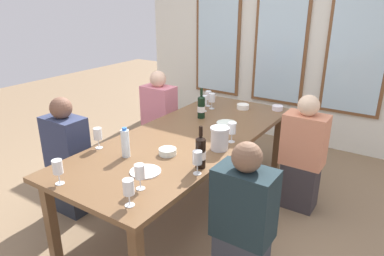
# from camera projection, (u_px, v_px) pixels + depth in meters

# --- Properties ---
(ground_plane) EXTENTS (12.00, 12.00, 0.00)m
(ground_plane) POSITION_uv_depth(u_px,v_px,m) (188.00, 206.00, 3.42)
(ground_plane) COLOR #856B4E
(back_wall_with_windows) EXTENTS (4.24, 0.10, 2.90)m
(back_wall_with_windows) POSITION_uv_depth(u_px,v_px,m) (282.00, 33.00, 4.63)
(back_wall_with_windows) COLOR silver
(back_wall_with_windows) RESTS_ON ground
(dining_table) EXTENTS (1.04, 2.55, 0.74)m
(dining_table) POSITION_uv_depth(u_px,v_px,m) (188.00, 142.00, 3.18)
(dining_table) COLOR brown
(dining_table) RESTS_ON ground
(white_plate_0) EXTENTS (0.22, 0.22, 0.01)m
(white_plate_0) POSITION_uv_depth(u_px,v_px,m) (145.00, 171.00, 2.51)
(white_plate_0) COLOR white
(white_plate_0) RESTS_ON dining_table
(white_plate_1) EXTENTS (0.20, 0.20, 0.01)m
(white_plate_1) POSITION_uv_depth(u_px,v_px,m) (227.00, 123.00, 3.45)
(white_plate_1) COLOR white
(white_plate_1) RESTS_ON dining_table
(metal_pitcher) EXTENTS (0.16, 0.16, 0.19)m
(metal_pitcher) POSITION_uv_depth(u_px,v_px,m) (220.00, 138.00, 2.84)
(metal_pitcher) COLOR silver
(metal_pitcher) RESTS_ON dining_table
(wine_bottle_0) EXTENTS (0.08, 0.08, 0.31)m
(wine_bottle_0) POSITION_uv_depth(u_px,v_px,m) (201.00, 107.00, 3.56)
(wine_bottle_0) COLOR black
(wine_bottle_0) RESTS_ON dining_table
(wine_bottle_1) EXTENTS (0.08, 0.08, 0.32)m
(wine_bottle_1) POSITION_uv_depth(u_px,v_px,m) (201.00, 152.00, 2.54)
(wine_bottle_1) COLOR black
(wine_bottle_1) RESTS_ON dining_table
(tasting_bowl_0) EXTENTS (0.14, 0.14, 0.05)m
(tasting_bowl_0) POSITION_uv_depth(u_px,v_px,m) (168.00, 152.00, 2.77)
(tasting_bowl_0) COLOR white
(tasting_bowl_0) RESTS_ON dining_table
(tasting_bowl_1) EXTENTS (0.13, 0.13, 0.05)m
(tasting_bowl_1) POSITION_uv_depth(u_px,v_px,m) (243.00, 107.00, 3.88)
(tasting_bowl_1) COLOR white
(tasting_bowl_1) RESTS_ON dining_table
(tasting_bowl_2) EXTENTS (0.12, 0.12, 0.05)m
(tasting_bowl_2) POSITION_uv_depth(u_px,v_px,m) (277.00, 108.00, 3.84)
(tasting_bowl_2) COLOR white
(tasting_bowl_2) RESTS_ON dining_table
(water_bottle) EXTENTS (0.06, 0.06, 0.24)m
(water_bottle) POSITION_uv_depth(u_px,v_px,m) (125.00, 143.00, 2.71)
(water_bottle) COLOR white
(water_bottle) RESTS_ON dining_table
(wine_glass_0) EXTENTS (0.07, 0.07, 0.17)m
(wine_glass_0) POSITION_uv_depth(u_px,v_px,m) (197.00, 158.00, 2.44)
(wine_glass_0) COLOR white
(wine_glass_0) RESTS_ON dining_table
(wine_glass_1) EXTENTS (0.07, 0.07, 0.17)m
(wine_glass_1) POSITION_uv_depth(u_px,v_px,m) (129.00, 188.00, 2.07)
(wine_glass_1) COLOR white
(wine_glass_1) RESTS_ON dining_table
(wine_glass_2) EXTENTS (0.07, 0.07, 0.17)m
(wine_glass_2) POSITION_uv_depth(u_px,v_px,m) (212.00, 98.00, 3.86)
(wine_glass_2) COLOR white
(wine_glass_2) RESTS_ON dining_table
(wine_glass_3) EXTENTS (0.07, 0.07, 0.17)m
(wine_glass_3) POSITION_uv_depth(u_px,v_px,m) (204.00, 100.00, 3.77)
(wine_glass_3) COLOR white
(wine_glass_3) RESTS_ON dining_table
(wine_glass_4) EXTENTS (0.07, 0.07, 0.17)m
(wine_glass_4) POSITION_uv_depth(u_px,v_px,m) (58.00, 167.00, 2.31)
(wine_glass_4) COLOR white
(wine_glass_4) RESTS_ON dining_table
(wine_glass_5) EXTENTS (0.07, 0.07, 0.17)m
(wine_glass_5) POSITION_uv_depth(u_px,v_px,m) (232.00, 129.00, 2.98)
(wine_glass_5) COLOR white
(wine_glass_5) RESTS_ON dining_table
(wine_glass_6) EXTENTS (0.07, 0.07, 0.17)m
(wine_glass_6) POSITION_uv_depth(u_px,v_px,m) (140.00, 172.00, 2.25)
(wine_glass_6) COLOR white
(wine_glass_6) RESTS_ON dining_table
(wine_glass_7) EXTENTS (0.07, 0.07, 0.17)m
(wine_glass_7) POSITION_uv_depth(u_px,v_px,m) (208.00, 96.00, 3.95)
(wine_glass_7) COLOR white
(wine_glass_7) RESTS_ON dining_table
(wine_glass_8) EXTENTS (0.07, 0.07, 0.17)m
(wine_glass_8) POSITION_uv_depth(u_px,v_px,m) (98.00, 135.00, 2.86)
(wine_glass_8) COLOR white
(wine_glass_8) RESTS_ON dining_table
(seated_person_0) EXTENTS (0.38, 0.24, 1.11)m
(seated_person_0) POSITION_uv_depth(u_px,v_px,m) (68.00, 160.00, 3.18)
(seated_person_0) COLOR #242933
(seated_person_0) RESTS_ON ground
(seated_person_1) EXTENTS (0.38, 0.24, 1.11)m
(seated_person_1) POSITION_uv_depth(u_px,v_px,m) (243.00, 226.00, 2.27)
(seated_person_1) COLOR #353842
(seated_person_1) RESTS_ON ground
(seated_person_2) EXTENTS (0.38, 0.24, 1.11)m
(seated_person_2) POSITION_uv_depth(u_px,v_px,m) (159.00, 119.00, 4.21)
(seated_person_2) COLOR #273442
(seated_person_2) RESTS_ON ground
(seated_person_3) EXTENTS (0.38, 0.24, 1.11)m
(seated_person_3) POSITION_uv_depth(u_px,v_px,m) (302.00, 156.00, 3.25)
(seated_person_3) COLOR #352F32
(seated_person_3) RESTS_ON ground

